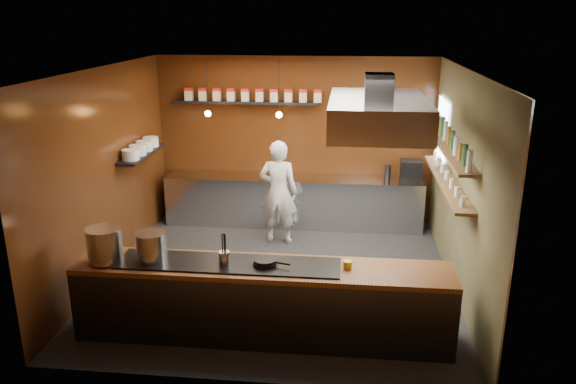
# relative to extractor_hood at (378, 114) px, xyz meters

# --- Properties ---
(floor) EXTENTS (5.00, 5.00, 0.00)m
(floor) POSITION_rel_extractor_hood_xyz_m (-1.30, 0.40, -2.51)
(floor) COLOR black
(floor) RESTS_ON ground
(back_wall) EXTENTS (5.00, 0.00, 5.00)m
(back_wall) POSITION_rel_extractor_hood_xyz_m (-1.30, 2.90, -1.01)
(back_wall) COLOR #391A0A
(back_wall) RESTS_ON ground
(left_wall) EXTENTS (0.00, 5.00, 5.00)m
(left_wall) POSITION_rel_extractor_hood_xyz_m (-3.80, 0.40, -1.01)
(left_wall) COLOR #391A0A
(left_wall) RESTS_ON ground
(right_wall) EXTENTS (0.00, 5.00, 5.00)m
(right_wall) POSITION_rel_extractor_hood_xyz_m (1.20, 0.40, -1.01)
(right_wall) COLOR brown
(right_wall) RESTS_ON ground
(ceiling) EXTENTS (5.00, 5.00, 0.00)m
(ceiling) POSITION_rel_extractor_hood_xyz_m (-1.30, 0.40, 0.49)
(ceiling) COLOR silver
(ceiling) RESTS_ON back_wall
(window_pane) EXTENTS (0.00, 1.00, 1.00)m
(window_pane) POSITION_rel_extractor_hood_xyz_m (1.15, 2.10, -0.61)
(window_pane) COLOR white
(window_pane) RESTS_ON right_wall
(prep_counter) EXTENTS (4.60, 0.65, 0.90)m
(prep_counter) POSITION_rel_extractor_hood_xyz_m (-1.30, 2.57, -2.06)
(prep_counter) COLOR silver
(prep_counter) RESTS_ON floor
(pass_counter) EXTENTS (4.40, 0.72, 0.94)m
(pass_counter) POSITION_rel_extractor_hood_xyz_m (-1.30, -1.20, -2.04)
(pass_counter) COLOR #38383D
(pass_counter) RESTS_ON floor
(tin_shelf) EXTENTS (2.60, 0.26, 0.04)m
(tin_shelf) POSITION_rel_extractor_hood_xyz_m (-2.20, 2.76, -0.31)
(tin_shelf) COLOR black
(tin_shelf) RESTS_ON back_wall
(plate_shelf) EXTENTS (0.30, 1.40, 0.04)m
(plate_shelf) POSITION_rel_extractor_hood_xyz_m (-3.64, 1.40, -0.96)
(plate_shelf) COLOR black
(plate_shelf) RESTS_ON left_wall
(bottle_shelf_upper) EXTENTS (0.26, 2.80, 0.04)m
(bottle_shelf_upper) POSITION_rel_extractor_hood_xyz_m (1.04, 0.70, -0.59)
(bottle_shelf_upper) COLOR brown
(bottle_shelf_upper) RESTS_ON right_wall
(bottle_shelf_lower) EXTENTS (0.26, 2.80, 0.04)m
(bottle_shelf_lower) POSITION_rel_extractor_hood_xyz_m (1.04, 0.70, -1.06)
(bottle_shelf_lower) COLOR brown
(bottle_shelf_lower) RESTS_ON right_wall
(extractor_hood) EXTENTS (1.20, 2.00, 0.72)m
(extractor_hood) POSITION_rel_extractor_hood_xyz_m (0.00, 0.00, 0.00)
(extractor_hood) COLOR #38383D
(extractor_hood) RESTS_ON ceiling
(pendant_left) EXTENTS (0.10, 0.10, 0.95)m
(pendant_left) POSITION_rel_extractor_hood_xyz_m (-2.70, 2.10, -0.35)
(pendant_left) COLOR black
(pendant_left) RESTS_ON ceiling
(pendant_right) EXTENTS (0.10, 0.10, 0.95)m
(pendant_right) POSITION_rel_extractor_hood_xyz_m (-1.50, 2.10, -0.35)
(pendant_right) COLOR black
(pendant_right) RESTS_ON ceiling
(storage_tins) EXTENTS (2.43, 0.13, 0.22)m
(storage_tins) POSITION_rel_extractor_hood_xyz_m (-2.05, 2.76, -0.17)
(storage_tins) COLOR beige
(storage_tins) RESTS_ON tin_shelf
(plate_stacks) EXTENTS (0.26, 1.16, 0.16)m
(plate_stacks) POSITION_rel_extractor_hood_xyz_m (-3.64, 1.40, -0.86)
(plate_stacks) COLOR white
(plate_stacks) RESTS_ON plate_shelf
(bottles) EXTENTS (0.06, 2.66, 0.24)m
(bottles) POSITION_rel_extractor_hood_xyz_m (1.04, 0.70, -0.45)
(bottles) COLOR silver
(bottles) RESTS_ON bottle_shelf_upper
(wine_glasses) EXTENTS (0.07, 2.37, 0.13)m
(wine_glasses) POSITION_rel_extractor_hood_xyz_m (1.04, 0.70, -0.97)
(wine_glasses) COLOR silver
(wine_glasses) RESTS_ON bottle_shelf_lower
(stockpot_large) EXTENTS (0.50, 0.50, 0.40)m
(stockpot_large) POSITION_rel_extractor_hood_xyz_m (-3.14, -1.28, -1.37)
(stockpot_large) COLOR silver
(stockpot_large) RESTS_ON pass_counter
(stockpot_small) EXTENTS (0.46, 0.46, 0.34)m
(stockpot_small) POSITION_rel_extractor_hood_xyz_m (-2.61, -1.21, -1.40)
(stockpot_small) COLOR silver
(stockpot_small) RESTS_ON pass_counter
(utensil_crock) EXTENTS (0.15, 0.15, 0.17)m
(utensil_crock) POSITION_rel_extractor_hood_xyz_m (-1.73, -1.27, -1.48)
(utensil_crock) COLOR #AFB2B7
(utensil_crock) RESTS_ON pass_counter
(frying_pan) EXTENTS (0.44, 0.28, 0.07)m
(frying_pan) POSITION_rel_extractor_hood_xyz_m (-1.26, -1.21, -1.53)
(frying_pan) COLOR black
(frying_pan) RESTS_ON pass_counter
(butter_jar) EXTENTS (0.12, 0.12, 0.09)m
(butter_jar) POSITION_rel_extractor_hood_xyz_m (-0.32, -1.17, -1.54)
(butter_jar) COLOR yellow
(butter_jar) RESTS_ON pass_counter
(espresso_machine) EXTENTS (0.37, 0.35, 0.36)m
(espresso_machine) POSITION_rel_extractor_hood_xyz_m (0.76, 2.60, -1.43)
(espresso_machine) COLOR black
(espresso_machine) RESTS_ON prep_counter
(chef) EXTENTS (0.67, 0.47, 1.75)m
(chef) POSITION_rel_extractor_hood_xyz_m (-1.47, 1.74, -1.63)
(chef) COLOR white
(chef) RESTS_ON floor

